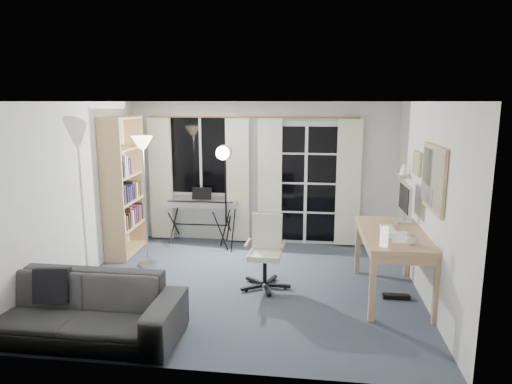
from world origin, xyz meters
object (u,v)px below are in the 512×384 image
bookshelf (121,190)px  keyboard_piano (201,205)px  monitor (405,200)px  studio_light (224,165)px  desk (394,240)px  mug (411,239)px  sofa (75,298)px  torchiere_lamp (143,162)px  office_chair (266,244)px

bookshelf → keyboard_piano: bearing=26.2°
bookshelf → monitor: (4.20, -0.71, 0.11)m
studio_light → bookshelf: bearing=-161.2°
bookshelf → desk: 4.18m
studio_light → mug: studio_light is taller
studio_light → monitor: studio_light is taller
sofa → keyboard_piano: bearing=81.6°
torchiere_lamp → desk: bearing=-10.8°
bookshelf → studio_light: bookshelf is taller
keyboard_piano → sofa: keyboard_piano is taller
desk → sofa: 3.71m
desk → mug: mug is taller
desk → mug: (0.10, -0.50, 0.17)m
keyboard_piano → sofa: (-0.51, -3.25, -0.26)m
torchiere_lamp → studio_light: (1.02, 0.82, -0.13)m
torchiere_lamp → desk: size_ratio=1.23×
torchiere_lamp → studio_light: torchiere_lamp is taller
desk → keyboard_piano: bearing=147.2°
studio_light → desk: 2.91m
bookshelf → desk: bookshelf is taller
torchiere_lamp → studio_light: size_ratio=1.09×
studio_light → desk: bearing=-23.7°
torchiere_lamp → monitor: torchiere_lamp is taller
desk → torchiere_lamp: bearing=168.1°
keyboard_piano → desk: keyboard_piano is taller
bookshelf → sofa: (0.61, -2.63, -0.61)m
desk → sofa: bearing=-157.8°
torchiere_lamp → sofa: (0.03, -2.12, -1.12)m
monitor → keyboard_piano: bearing=155.6°
monitor → sofa: 4.14m
torchiere_lamp → sofa: torchiere_lamp is taller
keyboard_piano → office_chair: bearing=-52.7°
desk → mug: bearing=-79.8°
office_chair → monitor: (1.79, 0.31, 0.58)m
keyboard_piano → sofa: bearing=-99.9°
torchiere_lamp → studio_light: 1.32m
bookshelf → mug: size_ratio=16.07×
torchiere_lamp → keyboard_piano: bearing=64.3°
monitor → mug: 0.99m
bookshelf → mug: 4.43m
studio_light → sofa: size_ratio=0.82×
mug → sofa: size_ratio=0.06×
studio_light → sofa: studio_light is taller
bookshelf → torchiere_lamp: (0.58, -0.51, 0.51)m
keyboard_piano → bookshelf: bearing=-152.2°
monitor → torchiere_lamp: bearing=175.7°
office_chair → desk: bearing=-3.2°
office_chair → desk: size_ratio=0.61×
sofa → mug: bearing=16.0°
office_chair → sofa: 2.42m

